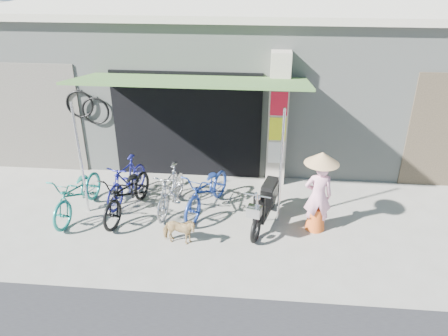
# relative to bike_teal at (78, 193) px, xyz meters

# --- Properties ---
(ground) EXTENTS (80.00, 80.00, 0.00)m
(ground) POSITION_rel_bike_teal_xyz_m (3.12, -0.65, -0.48)
(ground) COLOR gray
(ground) RESTS_ON ground
(bicycle_shop) EXTENTS (12.30, 5.30, 3.66)m
(bicycle_shop) POSITION_rel_bike_teal_xyz_m (3.11, 4.44, 1.36)
(bicycle_shop) COLOR gray
(bicycle_shop) RESTS_ON ground
(shop_pillar) EXTENTS (0.42, 0.44, 3.00)m
(shop_pillar) POSITION_rel_bike_teal_xyz_m (3.97, 1.79, 1.02)
(shop_pillar) COLOR #BDB2A1
(shop_pillar) RESTS_ON ground
(awning) EXTENTS (4.60, 1.88, 2.72)m
(awning) POSITION_rel_bike_teal_xyz_m (2.21, 0.97, 2.04)
(awning) COLOR #3D642D
(awning) RESTS_ON ground
(neighbour_left) EXTENTS (2.60, 0.06, 2.60)m
(neighbour_left) POSITION_rel_bike_teal_xyz_m (-1.88, 1.94, 0.82)
(neighbour_left) COLOR #6B665B
(neighbour_left) RESTS_ON ground
(bike_teal) EXTENTS (0.86, 1.88, 0.95)m
(bike_teal) POSITION_rel_bike_teal_xyz_m (0.00, 0.00, 0.00)
(bike_teal) COLOR #1C8073
(bike_teal) RESTS_ON ground
(bike_blue) EXTENTS (0.81, 1.63, 0.94)m
(bike_blue) POSITION_rel_bike_teal_xyz_m (0.81, 0.62, -0.00)
(bike_blue) COLOR navy
(bike_blue) RESTS_ON ground
(bike_black) EXTENTS (1.00, 1.95, 0.97)m
(bike_black) POSITION_rel_bike_teal_xyz_m (1.00, 0.09, 0.01)
(bike_black) COLOR black
(bike_black) RESTS_ON ground
(bike_silver) EXTENTS (0.66, 1.63, 0.95)m
(bike_silver) POSITION_rel_bike_teal_xyz_m (1.83, 0.33, -0.00)
(bike_silver) COLOR #A7A8AC
(bike_silver) RESTS_ON ground
(bike_navy) EXTENTS (1.21, 1.93, 0.96)m
(bike_navy) POSITION_rel_bike_teal_xyz_m (2.58, 0.36, 0.00)
(bike_navy) COLOR navy
(bike_navy) RESTS_ON ground
(street_dog) EXTENTS (0.68, 0.36, 0.55)m
(street_dog) POSITION_rel_bike_teal_xyz_m (2.20, -0.84, -0.20)
(street_dog) COLOR tan
(street_dog) RESTS_ON ground
(moped) EXTENTS (0.66, 1.70, 0.98)m
(moped) POSITION_rel_bike_teal_xyz_m (3.76, -0.00, -0.03)
(moped) COLOR black
(moped) RESTS_ON ground
(nun) EXTENTS (0.64, 0.64, 1.62)m
(nun) POSITION_rel_bike_teal_xyz_m (4.73, -0.10, 0.34)
(nun) COLOR #FFABC8
(nun) RESTS_ON ground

